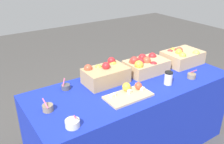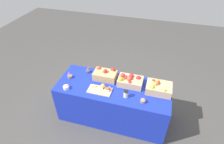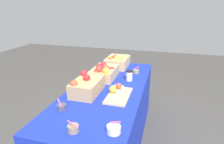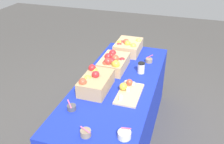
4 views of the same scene
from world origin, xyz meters
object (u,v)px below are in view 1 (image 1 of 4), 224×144
apple_crate_right (106,74)px  apple_crate_left (182,57)px  apple_crate_middle (145,65)px  sample_bowl_far (192,76)px  cutting_board_front (129,93)px  sample_bowl_near (48,108)px  coffee_cup (168,78)px  sample_bowl_mid (66,87)px  sample_bowl_extra (73,123)px

apple_crate_right → apple_crate_left: bearing=-5.1°
apple_crate_middle → apple_crate_right: 0.43m
apple_crate_left → apple_crate_right: apple_crate_right is taller
apple_crate_right → sample_bowl_far: 0.81m
apple_crate_middle → sample_bowl_far: bearing=-50.0°
apple_crate_left → cutting_board_front: size_ratio=1.03×
sample_bowl_near → apple_crate_right: bearing=14.5°
apple_crate_middle → coffee_cup: size_ratio=3.37×
apple_crate_right → sample_bowl_far: bearing=-28.1°
apple_crate_left → coffee_cup: bearing=-150.6°
cutting_board_front → sample_bowl_near: size_ratio=3.78×
apple_crate_middle → cutting_board_front: (-0.40, -0.27, -0.06)m
sample_bowl_far → coffee_cup: 0.28m
apple_crate_middle → sample_bowl_mid: size_ratio=4.39×
sample_bowl_far → coffee_cup: bearing=172.6°
cutting_board_front → sample_bowl_far: size_ratio=4.00×
apple_crate_right → sample_bowl_near: size_ratio=3.82×
apple_crate_left → coffee_cup: size_ratio=3.32×
apple_crate_right → sample_bowl_mid: bearing=167.9°
sample_bowl_near → sample_bowl_extra: (0.07, -0.27, 0.00)m
apple_crate_right → coffee_cup: bearing=-38.2°
sample_bowl_mid → coffee_cup: (0.80, -0.42, 0.04)m
cutting_board_front → sample_bowl_extra: 0.58m
apple_crate_left → apple_crate_middle: 0.48m
sample_bowl_extra → apple_crate_middle: bearing=22.0°
apple_crate_left → apple_crate_right: 0.91m
apple_crate_left → coffee_cup: apple_crate_left is taller
apple_crate_middle → apple_crate_right: apple_crate_right is taller
sample_bowl_far → sample_bowl_extra: (-1.25, -0.05, 0.00)m
apple_crate_left → sample_bowl_extra: size_ratio=4.04×
apple_crate_left → sample_bowl_mid: apple_crate_left is taller
apple_crate_right → apple_crate_middle: bearing=-5.5°
apple_crate_left → cutting_board_front: bearing=-165.3°
sample_bowl_mid → sample_bowl_far: (1.07, -0.46, 0.00)m
sample_bowl_extra → apple_crate_right: bearing=38.7°
cutting_board_front → sample_bowl_near: (-0.64, 0.15, 0.00)m
sample_bowl_extra → coffee_cup: 0.98m
sample_bowl_mid → sample_bowl_far: size_ratio=0.96×
cutting_board_front → apple_crate_right: bearing=95.5°
cutting_board_front → sample_bowl_mid: size_ratio=4.18×
apple_crate_middle → apple_crate_right: size_ratio=1.04×
sample_bowl_far → sample_bowl_extra: 1.25m
sample_bowl_near → coffee_cup: 1.07m
apple_crate_left → sample_bowl_far: 0.36m
sample_bowl_near → apple_crate_left: bearing=2.9°
sample_bowl_near → sample_bowl_mid: size_ratio=1.11×
apple_crate_middle → sample_bowl_near: bearing=-173.6°
apple_crate_middle → sample_bowl_far: 0.45m
sample_bowl_mid → apple_crate_middle: bearing=-8.5°
apple_crate_middle → sample_bowl_near: 1.04m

